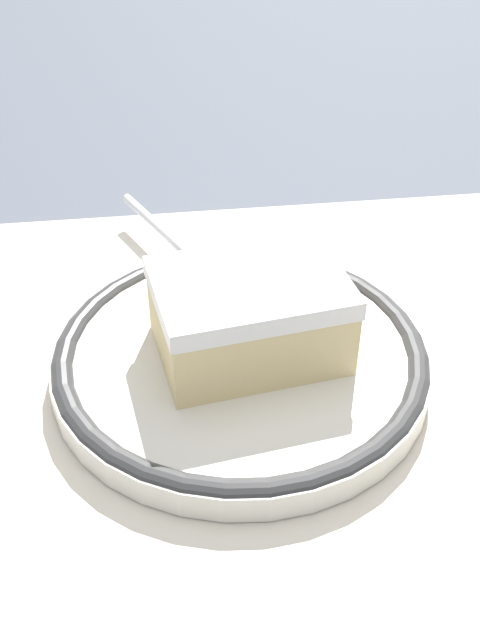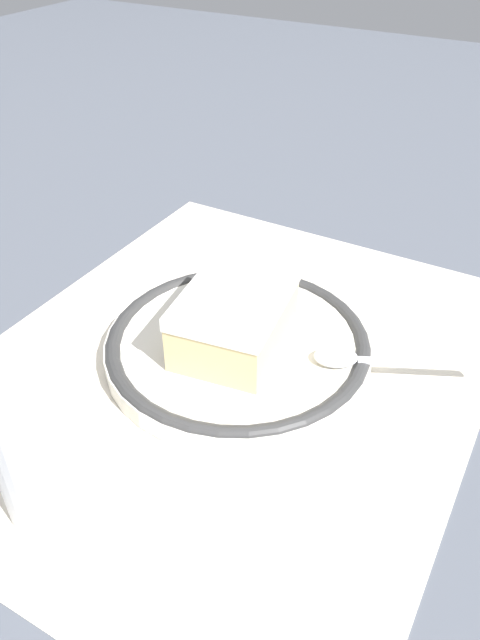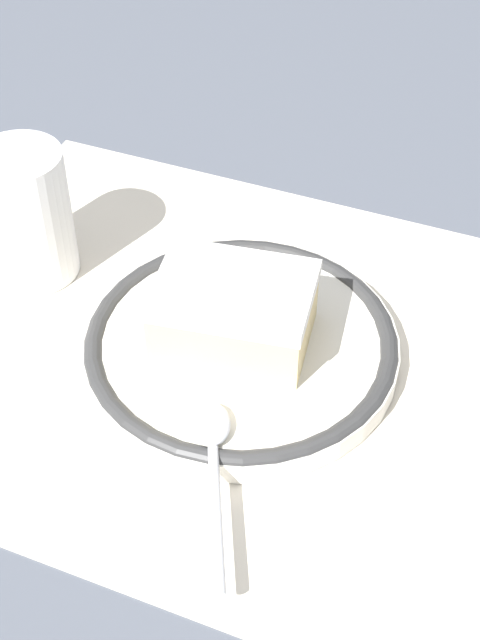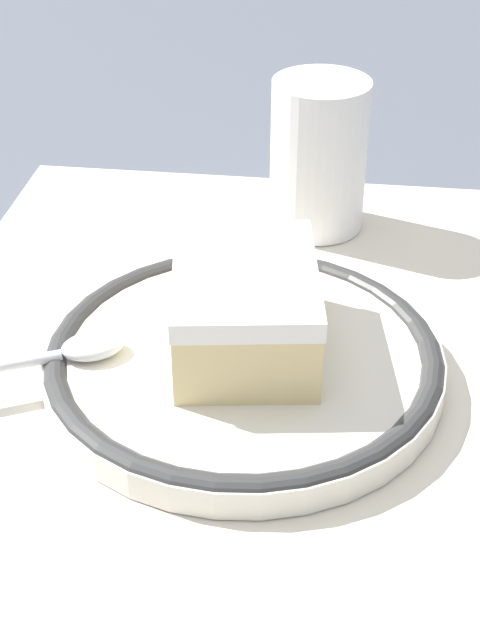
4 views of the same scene
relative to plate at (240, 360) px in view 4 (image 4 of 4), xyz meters
name	(u,v)px [view 4 (image 4 of 4)]	position (x,y,z in m)	size (l,w,h in m)	color
ground_plane	(247,362)	(0.01, 0.00, -0.01)	(2.40, 2.40, 0.00)	#4C515B
placemat	(247,361)	(0.01, 0.00, -0.01)	(0.46, 0.37, 0.00)	beige
plate	(240,360)	(0.00, 0.00, 0.00)	(0.21, 0.21, 0.02)	silver
cake_slice	(241,308)	(0.00, 0.00, 0.03)	(0.11, 0.09, 0.05)	beige
spoon	(53,354)	(-0.02, 0.09, 0.01)	(0.07, 0.12, 0.01)	silver
cup	(318,164)	(0.17, -0.03, 0.03)	(0.06, 0.06, 0.10)	white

